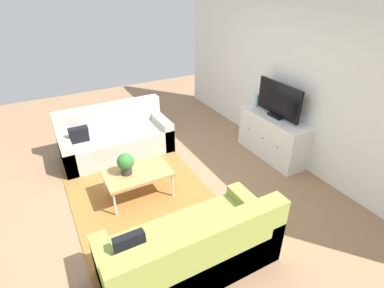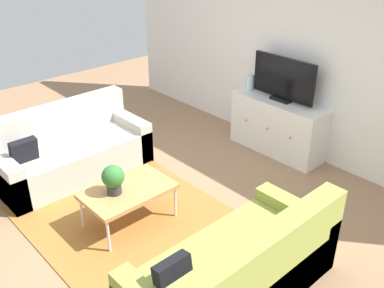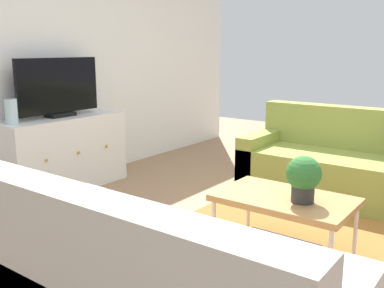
# 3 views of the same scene
# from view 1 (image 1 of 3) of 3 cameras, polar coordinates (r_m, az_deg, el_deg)

# --- Properties ---
(ground_plane) EXTENTS (10.00, 10.00, 0.00)m
(ground_plane) POSITION_cam_1_polar(r_m,az_deg,el_deg) (4.48, -7.65, -9.51)
(ground_plane) COLOR #997251
(wall_back) EXTENTS (6.40, 0.12, 2.70)m
(wall_back) POSITION_cam_1_polar(r_m,az_deg,el_deg) (5.16, 19.07, 11.58)
(wall_back) COLOR white
(wall_back) RESTS_ON ground_plane
(area_rug) EXTENTS (2.50, 1.90, 0.01)m
(area_rug) POSITION_cam_1_polar(r_m,az_deg,el_deg) (4.44, -9.47, -9.99)
(area_rug) COLOR #9E662D
(area_rug) RESTS_ON ground_plane
(couch_left_side) EXTENTS (0.83, 1.86, 0.85)m
(couch_left_side) POSITION_cam_1_polar(r_m,az_deg,el_deg) (5.47, -14.47, 1.08)
(couch_left_side) COLOR #B2ADA3
(couch_left_side) RESTS_ON ground_plane
(couch_right_side) EXTENTS (0.83, 1.86, 0.85)m
(couch_right_side) POSITION_cam_1_polar(r_m,az_deg,el_deg) (3.31, 0.12, -20.20)
(couch_right_side) COLOR olive
(couch_right_side) RESTS_ON ground_plane
(coffee_table) EXTENTS (0.58, 0.92, 0.42)m
(coffee_table) POSITION_cam_1_polar(r_m,az_deg,el_deg) (4.26, -10.36, -5.63)
(coffee_table) COLOR #B7844C
(coffee_table) RESTS_ON ground_plane
(potted_plant) EXTENTS (0.23, 0.23, 0.31)m
(potted_plant) POSITION_cam_1_polar(r_m,az_deg,el_deg) (4.14, -12.58, -3.57)
(potted_plant) COLOR #2D2D2D
(potted_plant) RESTS_ON coffee_table
(tv_console) EXTENTS (1.31, 0.47, 0.74)m
(tv_console) POSITION_cam_1_polar(r_m,az_deg,el_deg) (5.35, 15.12, 1.38)
(tv_console) COLOR white
(tv_console) RESTS_ON ground_plane
(flat_screen_tv) EXTENTS (0.93, 0.16, 0.58)m
(flat_screen_tv) POSITION_cam_1_polar(r_m,az_deg,el_deg) (5.09, 16.25, 7.98)
(flat_screen_tv) COLOR black
(flat_screen_tv) RESTS_ON tv_console
(glass_vase) EXTENTS (0.11, 0.11, 0.23)m
(glass_vase) POSITION_cam_1_polar(r_m,az_deg,el_deg) (5.51, 12.04, 8.19)
(glass_vase) COLOR silver
(glass_vase) RESTS_ON tv_console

